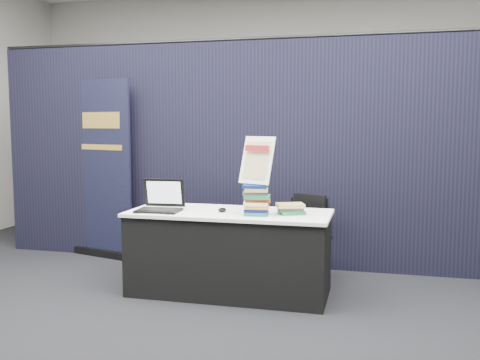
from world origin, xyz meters
name	(u,v)px	position (x,y,z in m)	size (l,w,h in m)	color
floor	(211,314)	(0.00, 0.00, 0.00)	(8.00, 8.00, 0.00)	black
wall_back	(290,109)	(0.00, 4.00, 1.75)	(8.00, 0.02, 3.50)	#AAA8A1
drape_partition	(255,155)	(0.00, 1.60, 1.20)	(6.00, 0.08, 2.40)	black
display_table	(229,252)	(0.00, 0.55, 0.38)	(1.80, 0.75, 0.75)	black
laptop	(161,204)	(-0.60, 0.42, 0.82)	(0.39, 0.32, 0.28)	black
mouse	(222,210)	(-0.05, 0.51, 0.77)	(0.07, 0.11, 0.04)	black
brochure_left	(163,212)	(-0.55, 0.35, 0.75)	(0.30, 0.21, 0.00)	silver
brochure_mid	(153,212)	(-0.64, 0.33, 0.75)	(0.33, 0.23, 0.00)	silver
brochure_right	(159,211)	(-0.61, 0.39, 0.75)	(0.25, 0.18, 0.00)	white
pen_cup	(150,200)	(-0.85, 0.74, 0.80)	(0.07, 0.07, 0.09)	black
book_stack_tall	(256,200)	(0.27, 0.42, 0.88)	(0.24, 0.20, 0.26)	#175A59
book_stack_short	(291,209)	(0.55, 0.54, 0.80)	(0.27, 0.24, 0.09)	#1E7242
info_sign	(257,161)	(0.27, 0.45, 1.21)	(0.33, 0.23, 0.42)	black
pullup_banner	(103,179)	(-1.76, 1.50, 0.90)	(0.85, 0.32, 2.02)	black
stacking_chair	(307,233)	(0.62, 1.18, 0.46)	(0.49, 0.51, 0.83)	black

